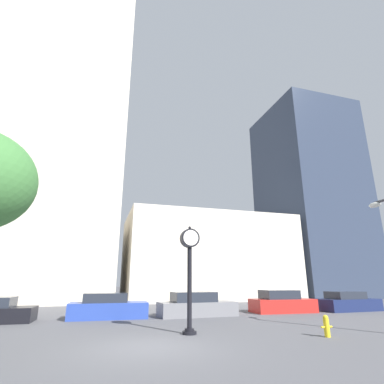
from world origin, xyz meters
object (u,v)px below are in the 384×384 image
(car_navy, at_px, (348,303))
(fire_hydrant_near, at_px, (326,326))
(car_grey, at_px, (196,306))
(car_red, at_px, (282,303))
(street_clock, at_px, (190,262))
(car_blue, at_px, (108,308))

(car_navy, bearing_deg, fire_hydrant_near, -138.77)
(car_navy, distance_m, fire_hydrant_near, 11.75)
(car_grey, distance_m, car_red, 6.23)
(fire_hydrant_near, bearing_deg, street_clock, 156.41)
(car_blue, bearing_deg, car_grey, -1.85)
(street_clock, xyz_separation_m, car_grey, (2.15, 5.86, -2.23))
(car_red, relative_size, fire_hydrant_near, 5.42)
(car_grey, height_order, fire_hydrant_near, car_grey)
(car_blue, height_order, car_grey, car_grey)
(car_navy, relative_size, fire_hydrant_near, 5.54)
(car_grey, distance_m, car_navy, 11.31)
(street_clock, height_order, car_red, street_clock)
(car_blue, height_order, car_red, car_red)
(car_grey, bearing_deg, car_navy, -2.89)
(car_blue, distance_m, car_grey, 5.17)
(car_blue, xyz_separation_m, fire_hydrant_near, (7.87, -8.33, -0.18))
(car_grey, relative_size, fire_hydrant_near, 6.04)
(street_clock, distance_m, car_grey, 6.63)
(street_clock, height_order, fire_hydrant_near, street_clock)
(car_blue, xyz_separation_m, car_red, (11.37, 0.11, 0.02))
(car_red, distance_m, fire_hydrant_near, 9.14)
(car_blue, xyz_separation_m, car_grey, (5.16, -0.35, 0.00))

